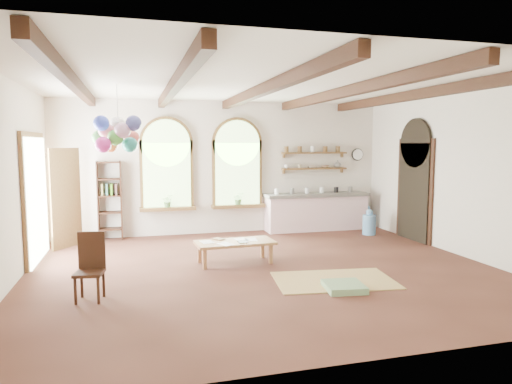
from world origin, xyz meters
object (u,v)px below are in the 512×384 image
object	(u,v)px
coffee_table	(235,244)
kitchen_counter	(316,211)
balloon_cluster	(118,135)
side_chair	(90,281)

from	to	relation	value
coffee_table	kitchen_counter	bearing A→B (deg)	44.23
kitchen_counter	balloon_cluster	xyz separation A→B (m)	(-4.71, -2.40, 1.86)
side_chair	kitchen_counter	bearing A→B (deg)	38.44
side_chair	coffee_table	bearing A→B (deg)	30.59
coffee_table	balloon_cluster	size ratio (longest dim) A/B	1.26
side_chair	balloon_cluster	size ratio (longest dim) A/B	0.82
coffee_table	side_chair	distance (m)	2.78
coffee_table	balloon_cluster	bearing A→B (deg)	173.52
kitchen_counter	side_chair	xyz separation A→B (m)	(-5.10, -4.04, -0.20)
kitchen_counter	side_chair	bearing A→B (deg)	-141.56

